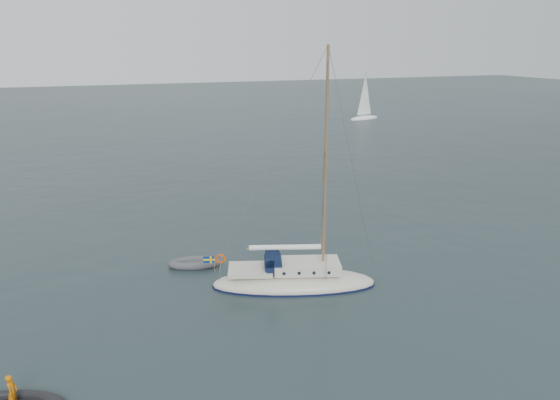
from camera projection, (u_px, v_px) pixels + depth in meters
name	position (u px, v px, depth m)	size (l,w,h in m)	color
ground	(295.00, 265.00, 31.85)	(300.00, 300.00, 0.00)	black
sailboat	(294.00, 269.00, 28.87)	(9.13, 2.74, 13.01)	beige
dinghy	(195.00, 263.00, 31.67)	(3.08, 1.39, 0.44)	#55555A
distant_yacht_b	(365.00, 98.00, 91.71)	(6.20, 3.31, 8.22)	white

